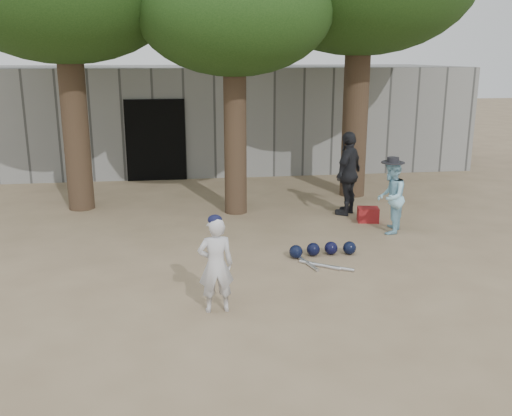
{
  "coord_description": "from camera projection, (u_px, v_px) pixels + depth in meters",
  "views": [
    {
      "loc": [
        -0.63,
        -7.81,
        3.35
      ],
      "look_at": [
        0.6,
        1.0,
        0.95
      ],
      "focal_mm": 40.0,
      "sensor_mm": 36.0,
      "label": 1
    }
  ],
  "objects": [
    {
      "name": "helmet_row",
      "position": [
        323.0,
        249.0,
        9.79
      ],
      "size": [
        1.19,
        0.33,
        0.23
      ],
      "color": "black",
      "rests_on": "ground"
    },
    {
      "name": "spectator_dark",
      "position": [
        348.0,
        173.0,
        12.16
      ],
      "size": [
        1.01,
        1.09,
        1.79
      ],
      "primitive_type": "imported",
      "rotation": [
        0.0,
        0.0,
        4.01
      ],
      "color": "black",
      "rests_on": "ground"
    },
    {
      "name": "spectator_blue",
      "position": [
        391.0,
        197.0,
        10.92
      ],
      "size": [
        0.8,
        0.86,
        1.41
      ],
      "primitive_type": "imported",
      "rotation": [
        0.0,
        0.0,
        4.21
      ],
      "color": "#97D3EA",
      "rests_on": "ground"
    },
    {
      "name": "bat_pile",
      "position": [
        320.0,
        265.0,
        9.3
      ],
      "size": [
        0.8,
        0.81,
        0.06
      ],
      "color": "silver",
      "rests_on": "ground"
    },
    {
      "name": "back_building",
      "position": [
        196.0,
        115.0,
        17.92
      ],
      "size": [
        16.0,
        5.24,
        3.0
      ],
      "color": "gray",
      "rests_on": "ground"
    },
    {
      "name": "boy_player",
      "position": [
        216.0,
        265.0,
        7.54
      ],
      "size": [
        0.49,
        0.34,
        1.31
      ],
      "primitive_type": "imported",
      "rotation": [
        0.0,
        0.0,
        3.19
      ],
      "color": "silver",
      "rests_on": "ground"
    },
    {
      "name": "ground",
      "position": [
        225.0,
        289.0,
        8.43
      ],
      "size": [
        70.0,
        70.0,
        0.0
      ],
      "primitive_type": "plane",
      "color": "#937C5E",
      "rests_on": "ground"
    },
    {
      "name": "red_bag",
      "position": [
        368.0,
        215.0,
        11.78
      ],
      "size": [
        0.47,
        0.39,
        0.3
      ],
      "primitive_type": "cube",
      "rotation": [
        0.0,
        0.0,
        -0.19
      ],
      "color": "maroon",
      "rests_on": "ground"
    }
  ]
}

